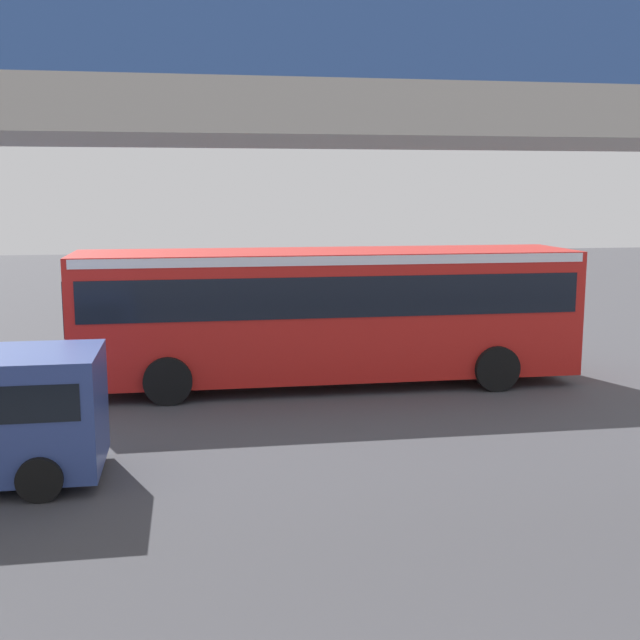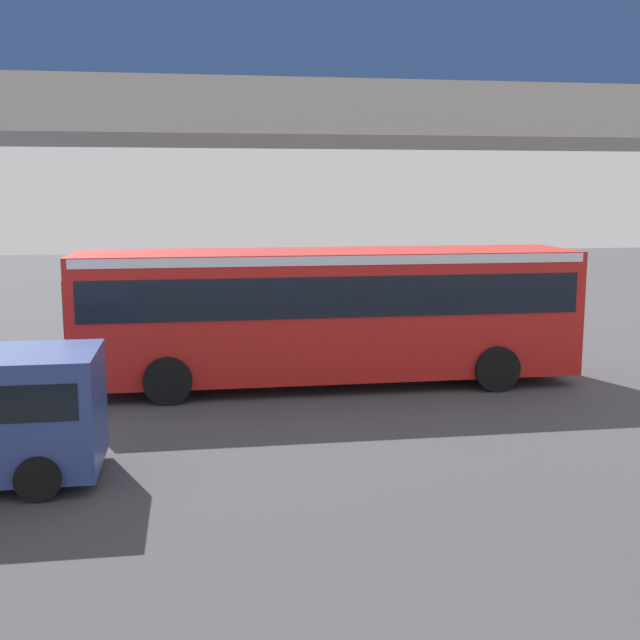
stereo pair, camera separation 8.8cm
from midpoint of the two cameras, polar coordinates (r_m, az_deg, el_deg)
name	(u,v)px [view 2 (the right image)]	position (r m, az deg, el deg)	size (l,w,h in m)	color
ground	(309,379)	(19.25, -0.65, -4.29)	(80.00, 80.00, 0.00)	#424247
city_bus	(328,305)	(18.48, 0.69, 1.09)	(11.54, 2.85, 3.15)	red
lane_dash_leftmost	(430,348)	(23.19, 8.01, -2.03)	(2.00, 0.20, 0.01)	silver
lane_dash_left	(293,353)	(22.36, -1.85, -2.36)	(2.00, 0.20, 0.01)	silver
lane_dash_centre	(148,357)	(22.23, -12.14, -2.64)	(2.00, 0.20, 0.01)	silver
pedestrian_overpass	(438,160)	(8.98, 8.76, 11.31)	(25.00, 2.60, 6.63)	#B2ADA5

